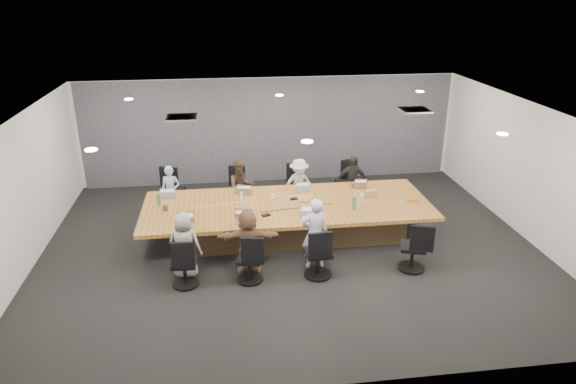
{
  "coord_description": "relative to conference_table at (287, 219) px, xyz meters",
  "views": [
    {
      "loc": [
        -1.3,
        -9.29,
        5.0
      ],
      "look_at": [
        0.0,
        0.4,
        1.05
      ],
      "focal_mm": 32.0,
      "sensor_mm": 36.0,
      "label": 1
    }
  ],
  "objects": [
    {
      "name": "chair_0",
      "position": [
        -2.51,
        1.7,
        0.01
      ],
      "size": [
        0.72,
        0.72,
        0.83
      ],
      "primitive_type": null,
      "rotation": [
        0.0,
        0.0,
        2.8
      ],
      "color": "black",
      "rests_on": "ground"
    },
    {
      "name": "wall_right",
      "position": [
        5.0,
        -0.5,
        1.0
      ],
      "size": [
        0.0,
        8.0,
        2.8
      ],
      "primitive_type": "cube",
      "rotation": [
        1.57,
        0.0,
        -1.57
      ],
      "color": "silver",
      "rests_on": "ground"
    },
    {
      "name": "chair_6",
      "position": [
        0.34,
        -1.7,
        -0.0
      ],
      "size": [
        0.57,
        0.57,
        0.8
      ],
      "primitive_type": null,
      "rotation": [
        0.0,
        0.0,
        0.05
      ],
      "color": "black",
      "rests_on": "ground"
    },
    {
      "name": "laptop_3",
      "position": [
        1.73,
        0.8,
        0.35
      ],
      "size": [
        0.31,
        0.24,
        0.02
      ],
      "primitive_type": "cube",
      "rotation": [
        0.0,
        0.0,
        2.98
      ],
      "color": "#8C6647",
      "rests_on": "conference_table"
    },
    {
      "name": "chair_3",
      "position": [
        1.73,
        1.7,
        0.01
      ],
      "size": [
        0.69,
        0.69,
        0.83
      ],
      "primitive_type": null,
      "rotation": [
        0.0,
        0.0,
        3.43
      ],
      "color": "black",
      "rests_on": "ground"
    },
    {
      "name": "floor",
      "position": [
        0.0,
        -0.5,
        -0.4
      ],
      "size": [
        10.0,
        8.0,
        0.0
      ],
      "primitive_type": "cube",
      "color": "black",
      "rests_on": "ground"
    },
    {
      "name": "wall_left",
      "position": [
        -5.0,
        -0.5,
        1.0
      ],
      "size": [
        0.0,
        8.0,
        2.8
      ],
      "primitive_type": "cube",
      "rotation": [
        1.57,
        0.0,
        1.57
      ],
      "color": "silver",
      "rests_on": "ground"
    },
    {
      "name": "cup_white_far",
      "position": [
        -0.27,
        0.35,
        0.39
      ],
      "size": [
        0.1,
        0.1,
        0.09
      ],
      "primitive_type": "cylinder",
      "rotation": [
        0.0,
        0.0,
        0.37
      ],
      "color": "white",
      "rests_on": "conference_table"
    },
    {
      "name": "chair_1",
      "position": [
        -0.91,
        1.7,
        -0.03
      ],
      "size": [
        0.63,
        0.63,
        0.74
      ],
      "primitive_type": null,
      "rotation": [
        0.0,
        0.0,
        2.83
      ],
      "color": "black",
      "rests_on": "ground"
    },
    {
      "name": "laptop_5",
      "position": [
        -0.91,
        -0.8,
        0.35
      ],
      "size": [
        0.4,
        0.31,
        0.02
      ],
      "primitive_type": "cube",
      "rotation": [
        0.0,
        0.0,
        -0.2
      ],
      "color": "#8C6647",
      "rests_on": "conference_table"
    },
    {
      "name": "person_5",
      "position": [
        -0.91,
        -1.35,
        0.23
      ],
      "size": [
        1.19,
        0.44,
        1.26
      ],
      "primitive_type": "imported",
      "rotation": [
        0.0,
        0.0,
        3.08
      ],
      "color": "#825E44",
      "rests_on": "ground"
    },
    {
      "name": "laptop_0",
      "position": [
        -2.51,
        0.8,
        0.35
      ],
      "size": [
        0.34,
        0.24,
        0.02
      ],
      "primitive_type": "cube",
      "rotation": [
        0.0,
        0.0,
        3.08
      ],
      "color": "#B2B2B7",
      "rests_on": "conference_table"
    },
    {
      "name": "chair_7",
      "position": [
        2.14,
        -1.7,
        -0.01
      ],
      "size": [
        0.67,
        0.67,
        0.79
      ],
      "primitive_type": null,
      "rotation": [
        0.0,
        0.0,
        -0.32
      ],
      "color": "black",
      "rests_on": "ground"
    },
    {
      "name": "chair_5",
      "position": [
        -0.91,
        -1.7,
        -0.03
      ],
      "size": [
        0.6,
        0.6,
        0.75
      ],
      "primitive_type": null,
      "rotation": [
        0.0,
        0.0,
        -0.21
      ],
      "color": "black",
      "rests_on": "ground"
    },
    {
      "name": "canvas_bag",
      "position": [
        1.86,
        0.21,
        0.4
      ],
      "size": [
        0.27,
        0.21,
        0.13
      ],
      "primitive_type": "cube",
      "rotation": [
        0.0,
        0.0,
        0.34
      ],
      "color": "tan",
      "rests_on": "conference_table"
    },
    {
      "name": "mic_left",
      "position": [
        -0.5,
        -0.53,
        0.35
      ],
      "size": [
        0.19,
        0.16,
        0.03
      ],
      "primitive_type": "cube",
      "rotation": [
        0.0,
        0.0,
        0.36
      ],
      "color": "black",
      "rests_on": "conference_table"
    },
    {
      "name": "conference_table",
      "position": [
        0.0,
        0.0,
        0.0
      ],
      "size": [
        6.0,
        2.2,
        0.74
      ],
      "color": "brown",
      "rests_on": "ground"
    },
    {
      "name": "cup_white_near",
      "position": [
        1.63,
        0.1,
        0.39
      ],
      "size": [
        0.1,
        0.1,
        0.1
      ],
      "primitive_type": "cylinder",
      "rotation": [
        0.0,
        0.0,
        0.32
      ],
      "color": "white",
      "rests_on": "conference_table"
    },
    {
      "name": "wall_front",
      "position": [
        0.0,
        -4.5,
        1.0
      ],
      "size": [
        10.0,
        0.0,
        2.8
      ],
      "primitive_type": "cube",
      "rotation": [
        -1.57,
        0.0,
        0.0
      ],
      "color": "silver",
      "rests_on": "ground"
    },
    {
      "name": "person_1",
      "position": [
        -0.91,
        1.35,
        0.24
      ],
      "size": [
        0.71,
        0.61,
        1.29
      ],
      "primitive_type": "imported",
      "rotation": [
        0.0,
        0.0,
        6.49
      ],
      "color": "#46352C",
      "rests_on": "ground"
    },
    {
      "name": "bottle_green_right",
      "position": [
        1.31,
        -0.46,
        0.47
      ],
      "size": [
        0.1,
        0.1,
        0.26
      ],
      "primitive_type": "cylinder",
      "rotation": [
        0.0,
        0.0,
        0.4
      ],
      "color": "#34794C",
      "rests_on": "conference_table"
    },
    {
      "name": "person_3",
      "position": [
        1.73,
        1.35,
        0.24
      ],
      "size": [
        0.78,
        0.38,
        1.29
      ],
      "primitive_type": "imported",
      "rotation": [
        0.0,
        0.0,
        6.19
      ],
      "color": "#242425",
      "rests_on": "ground"
    },
    {
      "name": "laptop_6",
      "position": [
        0.34,
        -0.8,
        0.35
      ],
      "size": [
        0.31,
        0.23,
        0.02
      ],
      "primitive_type": "cube",
      "rotation": [
        0.0,
        0.0,
        -0.1
      ],
      "color": "#B2B2B7",
      "rests_on": "conference_table"
    },
    {
      "name": "wall_back",
      "position": [
        0.0,
        3.5,
        1.0
      ],
      "size": [
        10.0,
        0.0,
        2.8
      ],
      "primitive_type": "cube",
      "rotation": [
        1.57,
        0.0,
        0.0
      ],
      "color": "silver",
      "rests_on": "ground"
    },
    {
      "name": "person_6",
      "position": [
        0.34,
        -1.35,
        0.3
      ],
      "size": [
        0.52,
        0.35,
        1.4
      ],
      "primitive_type": "imported",
      "rotation": [
        0.0,
        0.0,
        3.16
      ],
      "color": "silver",
      "rests_on": "ground"
    },
    {
      "name": "person_0",
      "position": [
        -2.51,
        1.35,
        0.21
      ],
      "size": [
        0.48,
        0.36,
        1.22
      ],
      "primitive_type": "imported",
      "rotation": [
        0.0,
        0.0,
        6.13
      ],
      "color": "#92A9D0",
      "rests_on": "ground"
    },
    {
      "name": "mug_brown",
      "position": [
        -2.51,
        0.02,
        0.4
      ],
      "size": [
        0.1,
        0.1,
        0.12
      ],
      "primitive_type": "cylinder",
      "rotation": [
        0.0,
        0.0,
        0.1
      ],
      "color": "brown",
      "rests_on": "conference_table"
    },
    {
      "name": "ceiling",
      "position": [
        0.0,
        -0.5,
        2.4
      ],
      "size": [
        10.0,
        8.0,
        0.0
      ],
      "primitive_type": "cube",
      "color": "white",
      "rests_on": "wall_back"
    },
    {
      "name": "curtain",
      "position": [
        0.0,
        3.42,
        1.0
      ],
      "size": [
        9.8,
        0.04,
        2.8
      ],
      "primitive_type": "cube",
      "color": "slate",
      "rests_on": "ground"
    },
    {
      "name": "snack_packet",
      "position": [
        2.65,
        -0.21,
        0.36
      ],
      "size": [
        0.24,
        0.21,
        0.04
      ],
      "primitive_type": "cube",
      "rotation": [
        0.0,
        0.0,
        -0.5
      ],
      "color": "orange",
      "rests_on": "conference_table"
    },
    {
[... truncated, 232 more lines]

